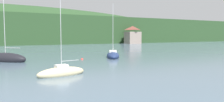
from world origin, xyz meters
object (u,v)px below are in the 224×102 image
at_px(sailboat_far_4, 6,59).
at_px(mooring_buoy_far, 18,57).
at_px(mooring_buoy_near, 82,59).
at_px(sailboat_far_0, 113,55).
at_px(shore_building_westcentral, 133,35).
at_px(sailboat_mid_2, 62,72).

distance_m(sailboat_far_4, mooring_buoy_far, 7.12).
height_order(mooring_buoy_near, mooring_buoy_far, mooring_buoy_far).
distance_m(sailboat_far_0, sailboat_far_4, 18.76).
distance_m(sailboat_far_0, mooring_buoy_far, 18.78).
relative_size(shore_building_westcentral, sailboat_far_0, 0.81).
height_order(shore_building_westcentral, sailboat_far_4, sailboat_far_4).
relative_size(shore_building_westcentral, mooring_buoy_far, 16.74).
xyz_separation_m(shore_building_westcentral, mooring_buoy_far, (-55.28, -43.95, -4.25)).
xyz_separation_m(sailboat_far_4, mooring_buoy_far, (2.22, 6.75, -0.47)).
bearing_deg(shore_building_westcentral, mooring_buoy_far, -141.52).
bearing_deg(sailboat_far_0, sailboat_mid_2, 161.30).
distance_m(sailboat_far_0, sailboat_mid_2, 19.38).
height_order(shore_building_westcentral, mooring_buoy_near, shore_building_westcentral).
relative_size(sailboat_far_0, mooring_buoy_near, 24.10).
bearing_deg(mooring_buoy_near, shore_building_westcentral, 49.80).
bearing_deg(mooring_buoy_near, mooring_buoy_far, 135.41).
bearing_deg(mooring_buoy_far, sailboat_far_0, -29.17).
relative_size(sailboat_mid_2, sailboat_far_4, 0.70).
distance_m(mooring_buoy_near, mooring_buoy_far, 13.89).
xyz_separation_m(sailboat_mid_2, mooring_buoy_far, (-2.87, 23.04, -0.34)).
xyz_separation_m(sailboat_far_0, mooring_buoy_far, (-16.39, 9.15, -0.40)).
relative_size(sailboat_mid_2, mooring_buoy_far, 16.15).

